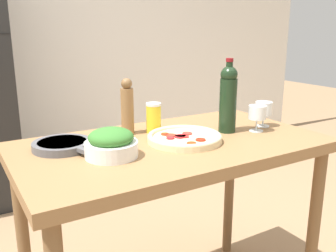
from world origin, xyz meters
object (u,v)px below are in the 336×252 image
Objects in this scene: wine_bottle at (227,97)px; pepper_mill at (127,107)px; wine_glass_far at (264,110)px; cast_iron_skillet at (63,145)px; salad_bowl at (111,144)px; wine_glass_near at (257,114)px; salt_canister at (153,118)px; homemade_pizza at (184,138)px.

wine_bottle reaches higher than pepper_mill.
wine_glass_far reaches higher than cast_iron_skillet.
salad_bowl is (-0.60, -0.05, -0.11)m from wine_bottle.
wine_glass_near is (0.12, -0.07, -0.08)m from wine_bottle.
wine_glass_far is 0.89× the size of salt_canister.
wine_bottle is 2.76× the size of wine_glass_near.
salad_bowl is 1.45× the size of salt_canister.
wine_glass_far is at bearing -9.29° from cast_iron_skillet.
wine_glass_far is (0.09, 0.05, -0.00)m from wine_glass_near.
pepper_mill is (-0.63, 0.22, 0.04)m from wine_glass_far.
homemade_pizza reaches higher than cast_iron_skillet.
homemade_pizza is at bearing 174.38° from wine_glass_near.
wine_glass_near reaches higher than homemade_pizza.
pepper_mill is 1.27× the size of salad_bowl.
wine_bottle is 2.76× the size of wine_glass_far.
cast_iron_skillet is (-0.48, 0.17, -0.00)m from homemade_pizza.
wine_glass_near is 0.39m from homemade_pizza.
salad_bowl is (-0.19, -0.25, -0.07)m from pepper_mill.
cast_iron_skillet is at bearing 166.58° from wine_glass_near.
wine_glass_far is at bearing -19.42° from pepper_mill.
salad_bowl is at bearing -126.37° from pepper_mill.
wine_glass_near is at bearing -26.75° from pepper_mill.
pepper_mill is 0.30m from homemade_pizza.
homemade_pizza is at bearing -178.54° from wine_glass_far.
pepper_mill is at bearing 153.25° from wine_glass_near.
salad_bowl reaches higher than cast_iron_skillet.
homemade_pizza is (-0.26, -0.03, -0.15)m from wine_bottle.
wine_glass_far is at bearing 1.46° from homemade_pizza.
pepper_mill reaches higher than wine_glass_far.
salt_canister is (0.11, -0.04, -0.05)m from pepper_mill.
wine_glass_near is 0.39× the size of homemade_pizza.
homemade_pizza is at bearing -172.66° from wine_bottle.
wine_glass_far is 0.96m from cast_iron_skillet.
homemade_pizza is at bearing 3.25° from salad_bowl.
homemade_pizza is 0.21m from salt_canister.
wine_glass_near is at bearing -1.42° from salad_bowl.
salad_bowl is 0.23m from cast_iron_skillet.
salt_canister is 0.37× the size of cast_iron_skillet.
pepper_mill is at bearing 160.58° from wine_glass_far.
homemade_pizza is at bearing -56.05° from pepper_mill.
salt_canister reaches higher than wine_glass_near.
wine_bottle reaches higher than wine_glass_far.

